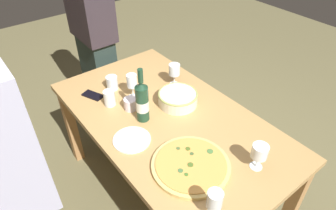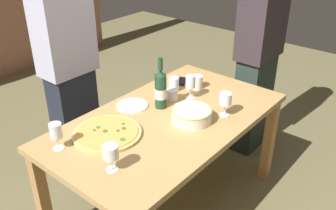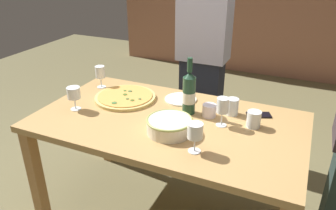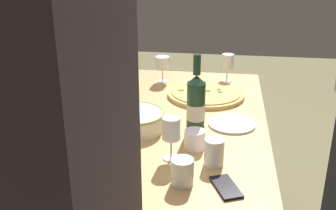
# 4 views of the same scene
# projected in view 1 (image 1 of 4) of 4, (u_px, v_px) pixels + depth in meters

# --- Properties ---
(ground_plane) EXTENTS (8.00, 8.00, 0.00)m
(ground_plane) POSITION_uv_depth(u_px,v_px,m) (168.00, 190.00, 2.33)
(ground_plane) COLOR #6C6542
(dining_table) EXTENTS (1.60, 0.90, 0.75)m
(dining_table) POSITION_uv_depth(u_px,v_px,m) (168.00, 128.00, 1.92)
(dining_table) COLOR tan
(dining_table) RESTS_ON ground
(pizza) EXTENTS (0.41, 0.41, 0.03)m
(pizza) POSITION_uv_depth(u_px,v_px,m) (191.00, 165.00, 1.54)
(pizza) COLOR #D8BA6A
(pizza) RESTS_ON dining_table
(serving_bowl) EXTENTS (0.26, 0.26, 0.08)m
(serving_bowl) POSITION_uv_depth(u_px,v_px,m) (178.00, 98.00, 1.94)
(serving_bowl) COLOR #EAE4C6
(serving_bowl) RESTS_ON dining_table
(wine_bottle) EXTENTS (0.08, 0.08, 0.36)m
(wine_bottle) POSITION_uv_depth(u_px,v_px,m) (142.00, 101.00, 1.77)
(wine_bottle) COLOR #1D3E29
(wine_bottle) RESTS_ON dining_table
(wine_glass_near_pizza) EXTENTS (0.08, 0.08, 0.16)m
(wine_glass_near_pizza) POSITION_uv_depth(u_px,v_px,m) (174.00, 71.00, 2.08)
(wine_glass_near_pizza) COLOR white
(wine_glass_near_pizza) RESTS_ON dining_table
(wine_glass_by_bottle) EXTENTS (0.07, 0.07, 0.16)m
(wine_glass_by_bottle) POSITION_uv_depth(u_px,v_px,m) (215.00, 200.00, 1.26)
(wine_glass_by_bottle) COLOR white
(wine_glass_by_bottle) RESTS_ON dining_table
(wine_glass_far_left) EXTENTS (0.08, 0.08, 0.15)m
(wine_glass_far_left) POSITION_uv_depth(u_px,v_px,m) (260.00, 152.00, 1.48)
(wine_glass_far_left) COLOR white
(wine_glass_far_left) RESTS_ON dining_table
(wine_glass_far_right) EXTENTS (0.07, 0.07, 0.17)m
(wine_glass_far_right) POSITION_uv_depth(u_px,v_px,m) (132.00, 82.00, 1.96)
(wine_glass_far_right) COLOR white
(wine_glass_far_right) RESTS_ON dining_table
(cup_amber) EXTENTS (0.08, 0.08, 0.08)m
(cup_amber) POSITION_uv_depth(u_px,v_px,m) (130.00, 104.00, 1.90)
(cup_amber) COLOR white
(cup_amber) RESTS_ON dining_table
(cup_ceramic) EXTENTS (0.07, 0.07, 0.10)m
(cup_ceramic) POSITION_uv_depth(u_px,v_px,m) (109.00, 98.00, 1.93)
(cup_ceramic) COLOR white
(cup_ceramic) RESTS_ON dining_table
(cup_spare) EXTENTS (0.08, 0.08, 0.10)m
(cup_spare) POSITION_uv_depth(u_px,v_px,m) (112.00, 83.00, 2.08)
(cup_spare) COLOR white
(cup_spare) RESTS_ON dining_table
(side_plate) EXTENTS (0.22, 0.22, 0.01)m
(side_plate) POSITION_uv_depth(u_px,v_px,m) (132.00, 140.00, 1.70)
(side_plate) COLOR white
(side_plate) RESTS_ON dining_table
(cell_phone) EXTENTS (0.16, 0.12, 0.01)m
(cell_phone) POSITION_uv_depth(u_px,v_px,m) (93.00, 95.00, 2.03)
(cell_phone) COLOR black
(cell_phone) RESTS_ON dining_table
(person_host) EXTENTS (0.40, 0.24, 1.73)m
(person_host) POSITION_uv_depth(u_px,v_px,m) (17.00, 186.00, 1.29)
(person_host) COLOR #212533
(person_host) RESTS_ON ground
(person_guest_left) EXTENTS (0.42, 0.24, 1.75)m
(person_guest_left) POSITION_uv_depth(u_px,v_px,m) (93.00, 34.00, 2.48)
(person_guest_left) COLOR #23322E
(person_guest_left) RESTS_ON ground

